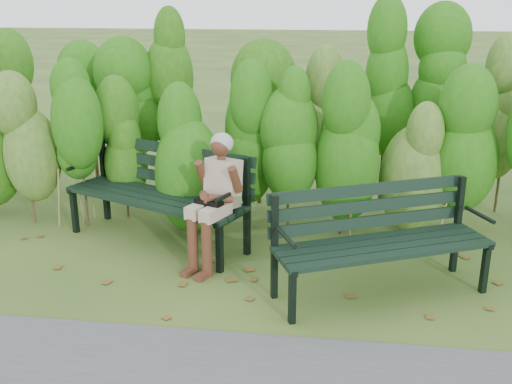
# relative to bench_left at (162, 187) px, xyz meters

# --- Properties ---
(ground) EXTENTS (80.00, 80.00, 0.00)m
(ground) POSITION_rel_bench_left_xyz_m (1.07, -0.83, -0.60)
(ground) COLOR #304B1D
(hedge_band) EXTENTS (11.04, 1.67, 2.42)m
(hedge_band) POSITION_rel_bench_left_xyz_m (1.07, 1.03, 0.65)
(hedge_band) COLOR #47381E
(hedge_band) RESTS_ON ground
(leaf_litter) EXTENTS (5.84, 2.25, 0.01)m
(leaf_litter) POSITION_rel_bench_left_xyz_m (0.66, -0.84, -0.60)
(leaf_litter) COLOR brown
(leaf_litter) RESTS_ON ground
(bench_left) EXTENTS (2.14, 1.43, 1.02)m
(bench_left) POSITION_rel_bench_left_xyz_m (0.00, 0.00, 0.00)
(bench_left) COLOR black
(bench_left) RESTS_ON ground
(bench_right) EXTENTS (1.98, 1.35, 0.95)m
(bench_right) POSITION_rel_bench_left_xyz_m (2.20, -0.88, -0.04)
(bench_right) COLOR black
(bench_right) RESTS_ON ground
(seated_woman) EXTENTS (0.57, 0.74, 1.30)m
(seated_woman) POSITION_rel_bench_left_xyz_m (0.69, -0.52, 0.15)
(seated_woman) COLOR #C2AA93
(seated_woman) RESTS_ON ground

